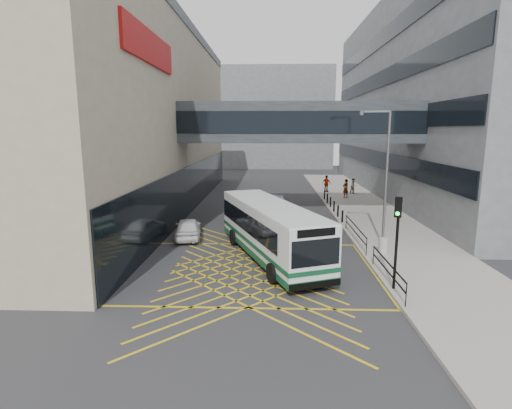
# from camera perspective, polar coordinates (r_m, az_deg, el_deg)

# --- Properties ---
(ground) EXTENTS (120.00, 120.00, 0.00)m
(ground) POSITION_cam_1_polar(r_m,az_deg,el_deg) (20.53, -0.40, -9.23)
(ground) COLOR #333335
(building_whsmith) EXTENTS (24.17, 42.00, 16.00)m
(building_whsmith) POSITION_cam_1_polar(r_m,az_deg,el_deg) (40.00, -26.55, 11.01)
(building_whsmith) COLOR tan
(building_whsmith) RESTS_ON ground
(building_right) EXTENTS (24.09, 44.00, 20.00)m
(building_right) POSITION_cam_1_polar(r_m,az_deg,el_deg) (49.19, 30.95, 12.70)
(building_right) COLOR slate
(building_right) RESTS_ON ground
(building_far) EXTENTS (28.00, 16.00, 18.00)m
(building_far) POSITION_cam_1_polar(r_m,az_deg,el_deg) (79.36, -0.01, 12.11)
(building_far) COLOR slate
(building_far) RESTS_ON ground
(skybridge) EXTENTS (20.00, 4.10, 3.00)m
(skybridge) POSITION_cam_1_polar(r_m,az_deg,el_deg) (31.37, 6.13, 11.54)
(skybridge) COLOR #353A3F
(skybridge) RESTS_ON ground
(pavement) EXTENTS (6.00, 54.00, 0.16)m
(pavement) POSITION_cam_1_polar(r_m,az_deg,el_deg) (35.92, 15.14, -0.80)
(pavement) COLOR #9D988F
(pavement) RESTS_ON ground
(box_junction) EXTENTS (12.00, 9.00, 0.01)m
(box_junction) POSITION_cam_1_polar(r_m,az_deg,el_deg) (20.53, -0.40, -9.22)
(box_junction) COLOR gold
(box_junction) RESTS_ON ground
(bus) EXTENTS (6.15, 10.97, 3.03)m
(bus) POSITION_cam_1_polar(r_m,az_deg,el_deg) (21.90, 1.96, -3.52)
(bus) COLOR white
(bus) RESTS_ON ground
(car_white) EXTENTS (2.43, 4.54, 1.37)m
(car_white) POSITION_cam_1_polar(r_m,az_deg,el_deg) (26.38, -9.69, -3.31)
(car_white) COLOR white
(car_white) RESTS_ON ground
(car_dark) EXTENTS (2.30, 4.29, 1.27)m
(car_dark) POSITION_cam_1_polar(r_m,az_deg,el_deg) (32.03, 2.53, -0.78)
(car_dark) COLOR #242228
(car_dark) RESTS_ON ground
(car_silver) EXTENTS (2.43, 4.72, 1.41)m
(car_silver) POSITION_cam_1_polar(r_m,az_deg,el_deg) (35.67, 2.81, 0.50)
(car_silver) COLOR gray
(car_silver) RESTS_ON ground
(traffic_light) EXTENTS (0.34, 0.48, 4.09)m
(traffic_light) POSITION_cam_1_polar(r_m,az_deg,el_deg) (17.88, 19.51, -3.44)
(traffic_light) COLOR black
(traffic_light) RESTS_ON pavement
(street_lamp) EXTENTS (1.79, 0.62, 7.89)m
(street_lamp) POSITION_cam_1_polar(r_m,az_deg,el_deg) (24.42, 17.76, 4.67)
(street_lamp) COLOR slate
(street_lamp) RESTS_ON pavement
(litter_bin) EXTENTS (0.50, 0.50, 0.87)m
(litter_bin) POSITION_cam_1_polar(r_m,az_deg,el_deg) (23.48, 17.70, -5.65)
(litter_bin) COLOR #ADA89E
(litter_bin) RESTS_ON pavement
(kerb_railings) EXTENTS (0.05, 12.54, 1.00)m
(kerb_railings) POSITION_cam_1_polar(r_m,az_deg,el_deg) (22.57, 15.67, -5.44)
(kerb_railings) COLOR black
(kerb_railings) RESTS_ON pavement
(bollards) EXTENTS (0.14, 10.14, 0.90)m
(bollards) POSITION_cam_1_polar(r_m,az_deg,el_deg) (35.29, 10.84, 0.06)
(bollards) COLOR black
(bollards) RESTS_ON pavement
(pedestrian_a) EXTENTS (0.93, 0.87, 1.91)m
(pedestrian_a) POSITION_cam_1_polar(r_m,az_deg,el_deg) (41.29, 12.68, 2.22)
(pedestrian_a) COLOR gray
(pedestrian_a) RESTS_ON pavement
(pedestrian_b) EXTENTS (0.90, 0.67, 1.64)m
(pedestrian_b) POSITION_cam_1_polar(r_m,az_deg,el_deg) (44.27, 13.75, 2.56)
(pedestrian_b) COLOR gray
(pedestrian_b) RESTS_ON pavement
(pedestrian_c) EXTENTS (1.17, 1.10, 1.84)m
(pedestrian_c) POSITION_cam_1_polar(r_m,az_deg,el_deg) (44.94, 10.04, 2.95)
(pedestrian_c) COLOR gray
(pedestrian_c) RESTS_ON pavement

